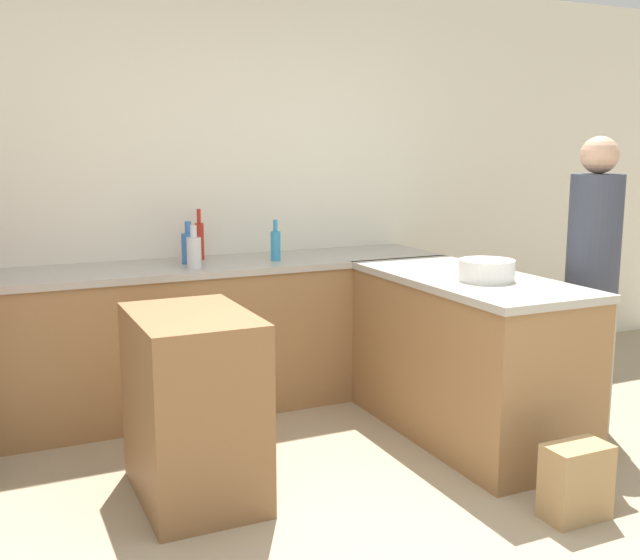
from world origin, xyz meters
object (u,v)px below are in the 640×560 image
object	(u,v)px
island_table	(194,406)
mixing_bowl	(487,270)
vinegar_bottle_clear	(194,252)
water_bottle_blue	(189,247)
dish_soap_bottle	(276,245)
person_at_peninsula	(592,274)
hot_sauce_bottle	(199,239)
paper_bag	(576,482)

from	to	relation	value
island_table	mixing_bowl	xyz separation A→B (m)	(1.58, -0.04, 0.52)
vinegar_bottle_clear	water_bottle_blue	bearing A→B (deg)	84.21
dish_soap_bottle	island_table	bearing A→B (deg)	-127.62
island_table	dish_soap_bottle	size ratio (longest dim) A/B	3.42
vinegar_bottle_clear	water_bottle_blue	size ratio (longest dim) A/B	0.98
mixing_bowl	island_table	bearing A→B (deg)	178.58
vinegar_bottle_clear	person_at_peninsula	distance (m)	2.23
mixing_bowl	water_bottle_blue	xyz separation A→B (m)	(-1.27, 1.22, 0.05)
vinegar_bottle_clear	hot_sauce_bottle	bearing A→B (deg)	69.38
dish_soap_bottle	paper_bag	distance (m)	2.24
island_table	paper_bag	size ratio (longest dim) A/B	2.58
water_bottle_blue	person_at_peninsula	distance (m)	2.32
dish_soap_bottle	water_bottle_blue	distance (m)	0.53
dish_soap_bottle	person_at_peninsula	bearing A→B (deg)	-42.21
dish_soap_bottle	paper_bag	bearing A→B (deg)	-73.02
hot_sauce_bottle	paper_bag	world-z (taller)	hot_sauce_bottle
island_table	water_bottle_blue	bearing A→B (deg)	75.26
hot_sauce_bottle	person_at_peninsula	xyz separation A→B (m)	(1.78, -1.49, -0.11)
mixing_bowl	person_at_peninsula	distance (m)	0.63
island_table	dish_soap_bottle	bearing A→B (deg)	52.38
person_at_peninsula	paper_bag	size ratio (longest dim) A/B	4.94
dish_soap_bottle	paper_bag	world-z (taller)	dish_soap_bottle
water_bottle_blue	hot_sauce_bottle	distance (m)	0.19
dish_soap_bottle	vinegar_bottle_clear	xyz separation A→B (m)	(-0.54, -0.09, -0.00)
mixing_bowl	hot_sauce_bottle	xyz separation A→B (m)	(-1.16, 1.37, 0.07)
person_at_peninsula	paper_bag	world-z (taller)	person_at_peninsula
island_table	paper_bag	distance (m)	1.72
island_table	water_bottle_blue	distance (m)	1.35
island_table	person_at_peninsula	world-z (taller)	person_at_peninsula
mixing_bowl	water_bottle_blue	distance (m)	1.77
hot_sauce_bottle	island_table	bearing A→B (deg)	-107.53
water_bottle_blue	person_at_peninsula	size ratio (longest dim) A/B	0.15
mixing_bowl	person_at_peninsula	xyz separation A→B (m)	(0.62, -0.12, -0.04)
dish_soap_bottle	hot_sauce_bottle	size ratio (longest dim) A/B	0.80
mixing_bowl	paper_bag	distance (m)	1.18
island_table	dish_soap_bottle	distance (m)	1.48
mixing_bowl	water_bottle_blue	bearing A→B (deg)	136.18
water_bottle_blue	paper_bag	bearing A→B (deg)	-61.68
water_bottle_blue	mixing_bowl	bearing A→B (deg)	-43.82
island_table	person_at_peninsula	distance (m)	2.26
dish_soap_bottle	hot_sauce_bottle	bearing A→B (deg)	148.43
paper_bag	dish_soap_bottle	bearing A→B (deg)	106.98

